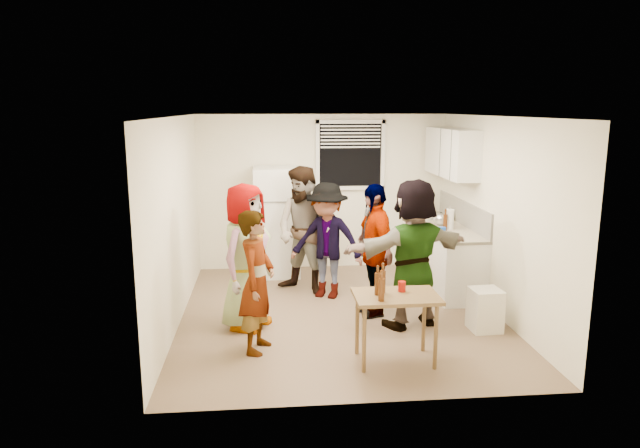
{
  "coord_description": "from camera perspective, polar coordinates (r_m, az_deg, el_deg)",
  "views": [
    {
      "loc": [
        -0.9,
        -6.88,
        2.62
      ],
      "look_at": [
        -0.23,
        0.18,
        1.15
      ],
      "focal_mm": 32.0,
      "sensor_mm": 36.0,
      "label": 1
    }
  ],
  "objects": [
    {
      "name": "blue_cup",
      "position": [
        7.84,
        12.11,
        -1.24
      ],
      "size": [
        0.1,
        0.1,
        0.13
      ],
      "primitive_type": "cylinder",
      "color": "blue",
      "rests_on": "countertop"
    },
    {
      "name": "window",
      "position": [
        9.23,
        3.05,
        6.89
      ],
      "size": [
        1.12,
        0.1,
        1.06
      ],
      "primitive_type": null,
      "color": "white",
      "rests_on": "room"
    },
    {
      "name": "guest_grey",
      "position": [
        7.09,
        -7.24,
        -10.08
      ],
      "size": [
        1.94,
        1.6,
        0.56
      ],
      "primitive_type": "imported",
      "rotation": [
        0.0,
        0.0,
        1.06
      ],
      "color": "gray",
      "rests_on": "ground"
    },
    {
      "name": "room",
      "position": [
        7.42,
        1.95,
        -8.99
      ],
      "size": [
        4.0,
        4.5,
        2.5
      ],
      "primitive_type": null,
      "color": "white",
      "rests_on": "ground"
    },
    {
      "name": "beer_bottle_table",
      "position": [
        5.97,
        6.26,
        -6.83
      ],
      "size": [
        0.06,
        0.06,
        0.23
      ],
      "primitive_type": "cylinder",
      "color": "#47230C",
      "rests_on": "serving_table"
    },
    {
      "name": "beer_bottle_counter",
      "position": [
        8.25,
        12.38,
        -0.62
      ],
      "size": [
        0.06,
        0.06,
        0.23
      ],
      "primitive_type": "cylinder",
      "color": "#47230C",
      "rests_on": "countertop"
    },
    {
      "name": "upper_cabinets",
      "position": [
        8.7,
        13.0,
        6.98
      ],
      "size": [
        0.34,
        1.6,
        0.7
      ],
      "primitive_type": "cube",
      "color": "white",
      "rests_on": "room"
    },
    {
      "name": "guest_black",
      "position": [
        7.48,
        5.31,
        -8.85
      ],
      "size": [
        1.84,
        1.28,
        0.41
      ],
      "primitive_type": "imported",
      "rotation": [
        0.0,
        0.0,
        -1.39
      ],
      "color": "black",
      "rests_on": "ground"
    },
    {
      "name": "paper_towel",
      "position": [
        8.34,
        12.76,
        -0.5
      ],
      "size": [
        0.13,
        0.13,
        0.29
      ],
      "primitive_type": "cylinder",
      "color": "white",
      "rests_on": "countertop"
    },
    {
      "name": "trash_bin",
      "position": [
        7.11,
        16.18,
        -8.25
      ],
      "size": [
        0.36,
        0.36,
        0.51
      ],
      "primitive_type": "cube",
      "rotation": [
        0.0,
        0.0,
        0.05
      ],
      "color": "white",
      "rests_on": "ground"
    },
    {
      "name": "picture_frame",
      "position": [
        8.98,
        12.99,
        0.8
      ],
      "size": [
        0.02,
        0.17,
        0.14
      ],
      "primitive_type": "cube",
      "color": "gold",
      "rests_on": "countertop"
    },
    {
      "name": "backsplash",
      "position": [
        8.67,
        14.12,
        1.11
      ],
      "size": [
        0.03,
        2.2,
        0.36
      ],
      "primitive_type": "cube",
      "color": "beige",
      "rests_on": "countertop"
    },
    {
      "name": "countertop",
      "position": [
        8.62,
        12.27,
        -0.22
      ],
      "size": [
        0.64,
        2.22,
        0.04
      ],
      "primitive_type": "cube",
      "color": "beige",
      "rests_on": "counter_lower"
    },
    {
      "name": "kettle",
      "position": [
        8.6,
        11.97,
        -0.1
      ],
      "size": [
        0.27,
        0.23,
        0.21
      ],
      "primitive_type": null,
      "rotation": [
        0.0,
        0.0,
        -0.08
      ],
      "color": "silver",
      "rests_on": "countertop"
    },
    {
      "name": "guest_orange",
      "position": [
        7.16,
        9.05,
        -9.92
      ],
      "size": [
        2.15,
        2.24,
        0.53
      ],
      "primitive_type": "imported",
      "rotation": [
        0.0,
        0.0,
        3.46
      ],
      "color": "#E98651",
      "rests_on": "ground"
    },
    {
      "name": "guest_stripe",
      "position": [
        6.44,
        -6.17,
        -12.37
      ],
      "size": [
        1.65,
        1.0,
        0.37
      ],
      "primitive_type": "imported",
      "rotation": [
        0.0,
        0.0,
        1.27
      ],
      "color": "#141933",
      "rests_on": "ground"
    },
    {
      "name": "guest_back_left",
      "position": [
        8.27,
        -1.53,
        -6.78
      ],
      "size": [
        1.78,
        1.97,
        0.68
      ],
      "primitive_type": "imported",
      "rotation": [
        0.0,
        0.0,
        -0.64
      ],
      "color": "#503521",
      "rests_on": "ground"
    },
    {
      "name": "counter_lower",
      "position": [
        8.72,
        12.15,
        -3.11
      ],
      "size": [
        0.6,
        2.2,
        0.86
      ],
      "primitive_type": "cube",
      "color": "white",
      "rests_on": "ground"
    },
    {
      "name": "guest_back_right",
      "position": [
        8.07,
        0.68,
        -7.25
      ],
      "size": [
        1.64,
        1.9,
        0.6
      ],
      "primitive_type": "imported",
      "rotation": [
        0.0,
        0.0,
        -0.45
      ],
      "color": "#434449",
      "rests_on": "ground"
    },
    {
      "name": "refrigerator",
      "position": [
        8.94,
        -4.33,
        0.24
      ],
      "size": [
        0.7,
        0.7,
        1.7
      ],
      "primitive_type": "cube",
      "color": "white",
      "rests_on": "ground"
    },
    {
      "name": "wine_bottle",
      "position": [
        9.43,
        11.02,
        0.97
      ],
      "size": [
        0.08,
        0.08,
        0.3
      ],
      "primitive_type": "cylinder",
      "color": "black",
      "rests_on": "countertop"
    },
    {
      "name": "red_cup",
      "position": [
        6.03,
        8.17,
        -6.68
      ],
      "size": [
        0.08,
        0.08,
        0.11
      ],
      "primitive_type": "cylinder",
      "color": "#A11208",
      "rests_on": "serving_table"
    },
    {
      "name": "serving_table",
      "position": [
        6.2,
        7.45,
        -13.41
      ],
      "size": [
        0.86,
        0.58,
        0.73
      ],
      "primitive_type": null,
      "rotation": [
        0.0,
        0.0,
        -0.0
      ],
      "color": "brown",
      "rests_on": "ground"
    }
  ]
}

